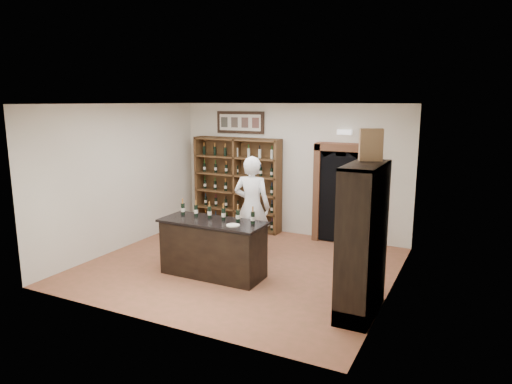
% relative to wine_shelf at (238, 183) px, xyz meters
% --- Properties ---
extents(floor, '(5.50, 5.50, 0.00)m').
position_rel_wine_shelf_xyz_m(floor, '(1.30, -2.33, -1.10)').
color(floor, '#9A543D').
rests_on(floor, ground).
extents(ceiling, '(5.50, 5.50, 0.00)m').
position_rel_wine_shelf_xyz_m(ceiling, '(1.30, -2.33, 1.90)').
color(ceiling, white).
rests_on(ceiling, wall_back).
extents(wall_back, '(5.50, 0.04, 3.00)m').
position_rel_wine_shelf_xyz_m(wall_back, '(1.30, 0.17, 0.40)').
color(wall_back, silver).
rests_on(wall_back, ground).
extents(wall_left, '(0.04, 5.00, 3.00)m').
position_rel_wine_shelf_xyz_m(wall_left, '(-1.45, -2.33, 0.40)').
color(wall_left, silver).
rests_on(wall_left, ground).
extents(wall_right, '(0.04, 5.00, 3.00)m').
position_rel_wine_shelf_xyz_m(wall_right, '(4.05, -2.33, 0.40)').
color(wall_right, silver).
rests_on(wall_right, ground).
extents(wine_shelf, '(2.20, 0.38, 2.20)m').
position_rel_wine_shelf_xyz_m(wine_shelf, '(0.00, 0.00, 0.00)').
color(wine_shelf, '#52391C').
rests_on(wine_shelf, ground).
extents(framed_picture, '(1.25, 0.04, 0.52)m').
position_rel_wine_shelf_xyz_m(framed_picture, '(0.00, 0.14, 1.45)').
color(framed_picture, black).
rests_on(framed_picture, wall_back).
extents(arched_doorway, '(1.17, 0.35, 2.17)m').
position_rel_wine_shelf_xyz_m(arched_doorway, '(2.55, -0.00, 0.04)').
color(arched_doorway, black).
rests_on(arched_doorway, ground).
extents(emergency_light, '(0.30, 0.10, 0.10)m').
position_rel_wine_shelf_xyz_m(emergency_light, '(2.55, 0.09, 1.30)').
color(emergency_light, white).
rests_on(emergency_light, wall_back).
extents(tasting_counter, '(1.88, 0.78, 1.00)m').
position_rel_wine_shelf_xyz_m(tasting_counter, '(1.10, -2.93, -0.61)').
color(tasting_counter, black).
rests_on(tasting_counter, ground).
extents(counter_bottle_0, '(0.07, 0.07, 0.30)m').
position_rel_wine_shelf_xyz_m(counter_bottle_0, '(0.38, -2.80, 0.01)').
color(counter_bottle_0, black).
rests_on(counter_bottle_0, tasting_counter).
extents(counter_bottle_1, '(0.07, 0.07, 0.30)m').
position_rel_wine_shelf_xyz_m(counter_bottle_1, '(0.67, -2.80, 0.01)').
color(counter_bottle_1, black).
rests_on(counter_bottle_1, tasting_counter).
extents(counter_bottle_2, '(0.07, 0.07, 0.30)m').
position_rel_wine_shelf_xyz_m(counter_bottle_2, '(0.96, -2.80, 0.01)').
color(counter_bottle_2, black).
rests_on(counter_bottle_2, tasting_counter).
extents(counter_bottle_3, '(0.07, 0.07, 0.30)m').
position_rel_wine_shelf_xyz_m(counter_bottle_3, '(1.24, -2.80, 0.01)').
color(counter_bottle_3, black).
rests_on(counter_bottle_3, tasting_counter).
extents(counter_bottle_4, '(0.07, 0.07, 0.30)m').
position_rel_wine_shelf_xyz_m(counter_bottle_4, '(1.53, -2.80, 0.01)').
color(counter_bottle_4, black).
rests_on(counter_bottle_4, tasting_counter).
extents(counter_bottle_5, '(0.07, 0.07, 0.30)m').
position_rel_wine_shelf_xyz_m(counter_bottle_5, '(1.82, -2.80, 0.01)').
color(counter_bottle_5, black).
rests_on(counter_bottle_5, tasting_counter).
extents(side_cabinet, '(0.48, 1.20, 2.20)m').
position_rel_wine_shelf_xyz_m(side_cabinet, '(3.82, -3.23, -0.35)').
color(side_cabinet, black).
rests_on(side_cabinet, ground).
extents(shopkeeper, '(0.79, 0.58, 2.01)m').
position_rel_wine_shelf_xyz_m(shopkeeper, '(1.24, -1.69, -0.10)').
color(shopkeeper, white).
rests_on(shopkeeper, ground).
extents(plate, '(0.23, 0.23, 0.02)m').
position_rel_wine_shelf_xyz_m(plate, '(1.58, -3.07, -0.09)').
color(plate, beige).
rests_on(plate, tasting_counter).
extents(wine_crate, '(0.35, 0.25, 0.46)m').
position_rel_wine_shelf_xyz_m(wine_crate, '(3.77, -2.89, 1.33)').
color(wine_crate, '#A68457').
rests_on(wine_crate, side_cabinet).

